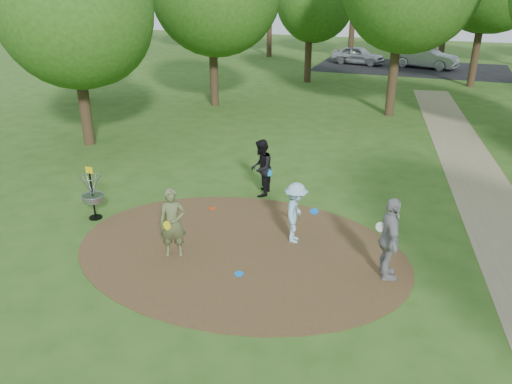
% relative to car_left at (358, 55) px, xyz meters
% --- Properties ---
extents(ground, '(100.00, 100.00, 0.00)m').
position_rel_car_left_xyz_m(ground, '(2.11, -30.43, -0.69)').
color(ground, '#2D5119').
rests_on(ground, ground).
extents(dirt_clearing, '(8.40, 8.40, 0.02)m').
position_rel_car_left_xyz_m(dirt_clearing, '(2.11, -30.43, -0.68)').
color(dirt_clearing, '#47301C').
rests_on(dirt_clearing, ground).
extents(parking_lot, '(14.00, 8.00, 0.01)m').
position_rel_car_left_xyz_m(parking_lot, '(4.11, -0.43, -0.69)').
color(parking_lot, black).
rests_on(parking_lot, ground).
extents(player_observer_with_disc, '(0.75, 0.63, 1.74)m').
position_rel_car_left_xyz_m(player_observer_with_disc, '(0.69, -31.16, 0.18)').
color(player_observer_with_disc, '#59643A').
rests_on(player_observer_with_disc, ground).
extents(player_throwing_with_disc, '(0.95, 1.10, 1.60)m').
position_rel_car_left_xyz_m(player_throwing_with_disc, '(3.27, -29.49, 0.11)').
color(player_throwing_with_disc, '#98C8E3').
rests_on(player_throwing_with_disc, ground).
extents(player_walking_with_disc, '(0.78, 0.95, 1.78)m').
position_rel_car_left_xyz_m(player_walking_with_disc, '(1.45, -26.96, 0.20)').
color(player_walking_with_disc, black).
rests_on(player_walking_with_disc, ground).
extents(player_waiting_with_disc, '(0.81, 1.23, 1.95)m').
position_rel_car_left_xyz_m(player_waiting_with_disc, '(5.67, -30.43, 0.28)').
color(player_waiting_with_disc, gray).
rests_on(player_waiting_with_disc, ground).
extents(disc_ground_blue, '(0.22, 0.22, 0.02)m').
position_rel_car_left_xyz_m(disc_ground_blue, '(2.51, -31.48, -0.66)').
color(disc_ground_blue, blue).
rests_on(disc_ground_blue, dirt_clearing).
extents(disc_ground_red, '(0.22, 0.22, 0.02)m').
position_rel_car_left_xyz_m(disc_ground_red, '(0.47, -28.46, -0.66)').
color(disc_ground_red, '#BE3A13').
rests_on(disc_ground_red, dirt_clearing).
extents(car_left, '(4.29, 2.36, 1.38)m').
position_rel_car_left_xyz_m(car_left, '(0.00, 0.00, 0.00)').
color(car_left, '#B5B8BE').
rests_on(car_left, ground).
extents(car_right, '(5.01, 2.86, 1.56)m').
position_rel_car_left_xyz_m(car_right, '(5.05, -0.14, 0.09)').
color(car_right, '#A4A5AB').
rests_on(car_right, ground).
extents(disc_golf_basket, '(0.63, 0.63, 1.54)m').
position_rel_car_left_xyz_m(disc_golf_basket, '(-2.39, -30.13, 0.18)').
color(disc_golf_basket, black).
rests_on(disc_golf_basket, ground).
extents(tree_ring, '(37.14, 45.33, 9.10)m').
position_rel_car_left_xyz_m(tree_ring, '(4.70, -21.03, 4.62)').
color(tree_ring, '#332316').
rests_on(tree_ring, ground).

